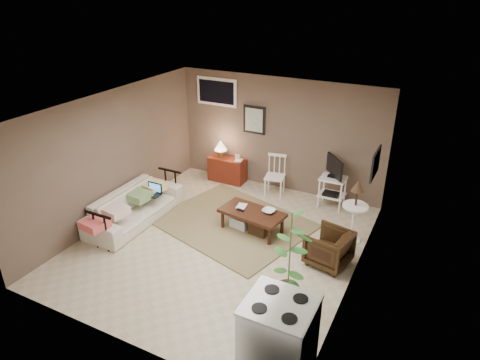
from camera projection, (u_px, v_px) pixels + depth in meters
The scene contains 20 objects.
floor at pixel (221, 243), 7.42m from camera, with size 5.00×5.00×0.00m, color #C1B293.
art_back at pixel (254, 120), 9.02m from camera, with size 0.50×0.03×0.60m, color black.
art_right at pixel (376, 164), 6.70m from camera, with size 0.03×0.60×0.45m, color black.
window at pixel (217, 92), 9.17m from camera, with size 0.96×0.03×0.60m, color white.
rug at pixel (232, 223), 7.99m from camera, with size 2.62×2.09×0.03m, color olive.
coffee_table at pixel (252, 219), 7.66m from camera, with size 1.21×0.74×0.43m.
sofa at pixel (134, 202), 7.92m from camera, with size 2.04×0.60×0.80m, color beige.
sofa_pillows at pixel (127, 204), 7.67m from camera, with size 0.39×1.94×0.14m, color beige, non-canonical shape.
sofa_end_rails at pixel (139, 206), 7.90m from camera, with size 0.55×2.04×0.69m, color black, non-canonical shape.
laptop at pixel (154, 191), 8.07m from camera, with size 0.31×0.23×0.21m.
red_console at pixel (227, 167), 9.56m from camera, with size 0.82×0.37×0.95m.
spindle_chair at pixel (275, 177), 8.92m from camera, with size 0.45×0.45×0.86m.
tv_stand at pixel (333, 181), 8.37m from camera, with size 0.49×0.51×1.05m.
side_table at pixel (356, 204), 7.18m from camera, with size 0.43×0.43×1.16m.
armchair at pixel (329, 246), 6.75m from camera, with size 0.62×0.58×0.64m, color black.
potted_plant at pixel (290, 257), 5.68m from camera, with size 0.37×0.37×1.50m.
stove at pixel (279, 338), 4.80m from camera, with size 0.76×0.71×1.00m.
bowl at pixel (269, 207), 7.50m from camera, with size 0.22×0.06×0.22m, color #391C0F.
book_table at pixel (237, 201), 7.71m from camera, with size 0.16×0.02×0.22m, color #391C0F.
book_console at pixel (235, 156), 9.30m from camera, with size 0.16×0.02×0.21m, color #391C0F.
Camera 1 is at (3.12, -5.42, 4.15)m, focal length 32.00 mm.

